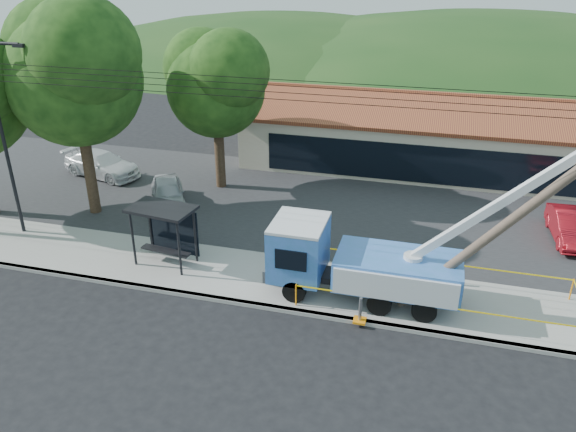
# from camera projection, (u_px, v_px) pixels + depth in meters

# --- Properties ---
(ground) EXTENTS (120.00, 120.00, 0.00)m
(ground) POSITION_uv_depth(u_px,v_px,m) (273.00, 346.00, 19.32)
(ground) COLOR black
(ground) RESTS_ON ground
(curb) EXTENTS (60.00, 0.25, 0.15)m
(curb) POSITION_uv_depth(u_px,v_px,m) (289.00, 310.00, 21.12)
(curb) COLOR #99958F
(curb) RESTS_ON ground
(sidewalk) EXTENTS (60.00, 4.00, 0.15)m
(sidewalk) POSITION_uv_depth(u_px,v_px,m) (301.00, 284.00, 22.77)
(sidewalk) COLOR #99958F
(sidewalk) RESTS_ON ground
(parking_lot) EXTENTS (60.00, 12.00, 0.10)m
(parking_lot) POSITION_uv_depth(u_px,v_px,m) (338.00, 207.00, 29.76)
(parking_lot) COLOR #28282B
(parking_lot) RESTS_ON ground
(strip_mall) EXTENTS (22.50, 8.53, 4.67)m
(strip_mall) POSITION_uv_depth(u_px,v_px,m) (426.00, 136.00, 34.99)
(strip_mall) COLOR #BCAF95
(strip_mall) RESTS_ON ground
(streetlight) EXTENTS (2.13, 0.22, 9.00)m
(streetlight) POSITION_uv_depth(u_px,v_px,m) (5.00, 127.00, 24.70)
(streetlight) COLOR black
(streetlight) RESTS_ON ground
(tree_west_near) EXTENTS (7.56, 6.72, 10.80)m
(tree_west_near) POSITION_uv_depth(u_px,v_px,m) (73.00, 66.00, 25.95)
(tree_west_near) COLOR #332316
(tree_west_near) RESTS_ON ground
(tree_lot) EXTENTS (6.30, 5.60, 8.94)m
(tree_lot) POSITION_uv_depth(u_px,v_px,m) (216.00, 79.00, 29.68)
(tree_lot) COLOR #332316
(tree_lot) RESTS_ON ground
(hill_west) EXTENTS (78.40, 56.00, 28.00)m
(hill_west) POSITION_uv_depth(u_px,v_px,m) (284.00, 59.00, 70.88)
(hill_west) COLOR #173B15
(hill_west) RESTS_ON ground
(hill_center) EXTENTS (89.60, 64.00, 32.00)m
(hill_center) POSITION_uv_depth(u_px,v_px,m) (492.00, 69.00, 64.91)
(hill_center) COLOR #173B15
(hill_center) RESTS_ON ground
(utility_truck) EXTENTS (12.34, 3.88, 8.31)m
(utility_truck) POSITION_uv_depth(u_px,v_px,m) (360.00, 260.00, 21.26)
(utility_truck) COLOR black
(utility_truck) RESTS_ON ground
(leaning_pole) EXTENTS (7.14, 1.92, 8.28)m
(leaning_pole) POSITION_uv_depth(u_px,v_px,m) (527.00, 209.00, 18.55)
(leaning_pole) COLOR #4E4032
(leaning_pole) RESTS_ON ground
(bus_shelter) EXTENTS (2.88, 1.98, 2.60)m
(bus_shelter) POSITION_uv_depth(u_px,v_px,m) (165.00, 221.00, 23.55)
(bus_shelter) COLOR black
(bus_shelter) RESTS_ON ground
(caution_tape) EXTENTS (10.14, 3.21, 0.93)m
(caution_tape) POSITION_uv_depth(u_px,v_px,m) (436.00, 287.00, 21.18)
(caution_tape) COLOR orange
(caution_tape) RESTS_ON ground
(car_silver) EXTENTS (3.52, 4.46, 1.42)m
(car_silver) POSITION_uv_depth(u_px,v_px,m) (169.00, 207.00, 29.84)
(car_silver) COLOR #ABADB2
(car_silver) RESTS_ON ground
(car_red) EXTENTS (1.67, 4.17, 1.35)m
(car_red) POSITION_uv_depth(u_px,v_px,m) (566.00, 241.00, 26.30)
(car_red) COLOR maroon
(car_red) RESTS_ON ground
(car_white) EXTENTS (5.33, 3.18, 1.45)m
(car_white) POSITION_uv_depth(u_px,v_px,m) (104.00, 177.00, 33.83)
(car_white) COLOR silver
(car_white) RESTS_ON ground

